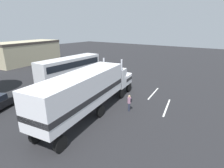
# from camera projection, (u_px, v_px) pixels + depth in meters

# --- Properties ---
(ground_plane) EXTENTS (120.00, 120.00, 0.00)m
(ground_plane) POSITION_uv_depth(u_px,v_px,m) (121.00, 92.00, 22.12)
(ground_plane) COLOR #232326
(lane_stripe_near) EXTENTS (4.39, 0.69, 0.01)m
(lane_stripe_near) POSITION_uv_depth(u_px,v_px,m) (153.00, 93.00, 21.63)
(lane_stripe_near) COLOR silver
(lane_stripe_near) RESTS_ON ground_plane
(lane_stripe_mid) EXTENTS (4.36, 0.96, 0.01)m
(lane_stripe_mid) POSITION_uv_depth(u_px,v_px,m) (167.00, 107.00, 17.87)
(lane_stripe_mid) COLOR silver
(lane_stripe_mid) RESTS_ON ground_plane
(semi_truck) EXTENTS (14.38, 4.94, 4.50)m
(semi_truck) POSITION_uv_depth(u_px,v_px,m) (90.00, 88.00, 15.85)
(semi_truck) COLOR white
(semi_truck) RESTS_ON ground_plane
(person_bystander) EXTENTS (0.41, 0.48, 1.63)m
(person_bystander) POSITION_uv_depth(u_px,v_px,m) (129.00, 102.00, 16.89)
(person_bystander) COLOR #2D3347
(person_bystander) RESTS_ON ground_plane
(parked_bus) EXTENTS (11.07, 2.88, 3.40)m
(parked_bus) POSITION_uv_depth(u_px,v_px,m) (70.00, 66.00, 26.87)
(parked_bus) COLOR silver
(parked_bus) RESTS_ON ground_plane
(building_backdrop) EXTENTS (15.53, 8.40, 4.79)m
(building_backdrop) POSITION_uv_depth(u_px,v_px,m) (27.00, 51.00, 39.51)
(building_backdrop) COLOR #B7AD8C
(building_backdrop) RESTS_ON ground_plane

